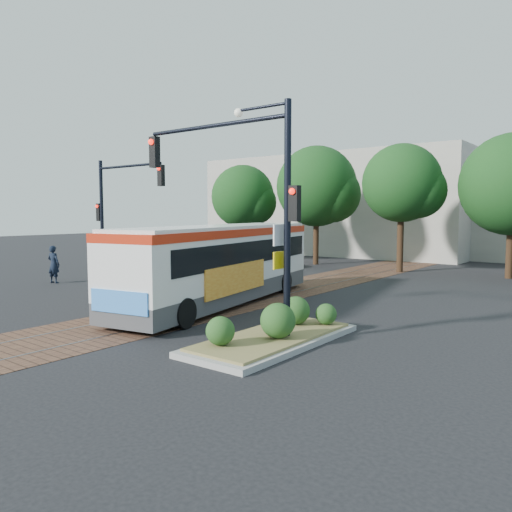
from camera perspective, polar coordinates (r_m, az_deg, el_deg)
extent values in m
plane|color=black|center=(17.03, -9.38, -6.55)|extent=(120.00, 120.00, 0.00)
cube|color=brown|center=(19.92, -0.92, -4.78)|extent=(3.60, 40.00, 0.01)
cube|color=slate|center=(20.39, -2.57, -4.54)|extent=(0.06, 40.00, 0.01)
cube|color=slate|center=(19.47, 0.82, -4.99)|extent=(0.06, 40.00, 0.01)
cylinder|color=#382314|center=(35.30, -1.51, 1.81)|extent=(0.36, 0.36, 2.86)
sphere|color=black|center=(35.27, -1.52, 6.82)|extent=(4.40, 4.40, 4.40)
cylinder|color=#382314|center=(32.80, 6.87, 1.77)|extent=(0.36, 0.36, 3.12)
sphere|color=black|center=(32.80, 6.93, 7.91)|extent=(5.20, 5.20, 5.20)
cylinder|color=#382314|center=(29.44, 16.15, 1.50)|extent=(0.36, 0.36, 3.39)
sphere|color=black|center=(29.43, 16.31, 8.01)|extent=(4.40, 4.40, 4.40)
cylinder|color=#382314|center=(28.71, 27.00, 0.54)|extent=(0.36, 0.36, 2.86)
cube|color=#ADA899|center=(44.26, 10.43, 5.71)|extent=(22.00, 12.00, 8.00)
cube|color=#404043|center=(18.59, -3.98, -3.97)|extent=(4.24, 11.09, 0.63)
cube|color=white|center=(18.44, -4.01, -0.35)|extent=(4.26, 11.09, 1.72)
cube|color=black|center=(18.65, -3.58, 0.54)|extent=(4.11, 10.03, 0.81)
cube|color=red|center=(18.37, -4.03, 2.74)|extent=(4.29, 11.10, 0.27)
cube|color=white|center=(18.37, -4.03, 3.30)|extent=(4.12, 10.72, 0.13)
cube|color=black|center=(14.15, -15.07, -0.67)|extent=(1.44, 0.38, 0.81)
cube|color=#3885E2|center=(14.18, -15.39, -5.09)|extent=(1.97, 0.42, 0.63)
cube|color=orange|center=(17.14, -2.17, -2.58)|extent=(0.81, 4.01, 1.00)
cylinder|color=black|center=(16.09, -14.37, -5.68)|extent=(0.48, 0.95, 0.90)
cylinder|color=black|center=(14.82, -8.27, -6.49)|extent=(0.48, 0.95, 0.90)
cylinder|color=black|center=(22.06, -1.73, -2.66)|extent=(0.48, 0.95, 0.90)
cylinder|color=black|center=(21.15, 3.24, -2.99)|extent=(0.48, 0.95, 0.90)
cube|color=gray|center=(13.17, 1.94, -9.58)|extent=(2.20, 5.20, 0.15)
cube|color=olive|center=(13.14, 1.94, -9.10)|extent=(1.90, 4.80, 0.08)
sphere|color=#1E4719|center=(12.08, -4.10, -8.47)|extent=(0.70, 0.70, 0.70)
sphere|color=#1E4719|center=(12.70, 2.52, -7.33)|extent=(0.90, 0.90, 0.90)
sphere|color=#1E4719|center=(14.29, 4.58, -6.16)|extent=(0.80, 0.80, 0.80)
sphere|color=#1E4719|center=(14.37, 8.03, -6.53)|extent=(0.60, 0.60, 0.60)
cylinder|color=black|center=(12.74, 3.60, 4.20)|extent=(0.18, 0.18, 6.00)
cylinder|color=black|center=(14.49, -4.84, 14.61)|extent=(5.00, 0.12, 0.12)
cube|color=black|center=(16.19, -11.51, 11.55)|extent=(0.28, 0.22, 0.95)
sphere|color=#FF190C|center=(16.13, -11.92, 12.64)|extent=(0.18, 0.18, 0.18)
cube|color=black|center=(12.62, 4.45, 6.00)|extent=(0.26, 0.20, 0.90)
sphere|color=#FF190C|center=(12.52, 4.13, 7.39)|extent=(0.16, 0.16, 0.16)
cube|color=white|center=(12.75, 2.62, 2.41)|extent=(0.04, 0.45, 0.55)
cube|color=yellow|center=(12.80, 2.61, -0.50)|extent=(0.04, 0.45, 0.45)
cylinder|color=black|center=(13.48, 0.73, 16.66)|extent=(1.60, 0.08, 0.08)
sphere|color=silver|center=(13.96, -2.01, 16.04)|extent=(0.24, 0.24, 0.24)
cylinder|color=black|center=(26.61, -17.20, 3.94)|extent=(0.18, 0.18, 6.00)
cylinder|color=black|center=(24.90, -14.32, 9.94)|extent=(4.50, 0.12, 0.12)
cube|color=black|center=(23.14, -10.80, 9.03)|extent=(0.28, 0.22, 0.95)
sphere|color=#FF190C|center=(23.07, -11.07, 9.78)|extent=(0.18, 0.18, 0.18)
cube|color=black|center=(26.78, -17.49, 4.79)|extent=(0.26, 0.20, 0.90)
sphere|color=#FF190C|center=(26.71, -17.74, 5.43)|extent=(0.16, 0.16, 0.16)
imported|color=black|center=(25.85, -22.12, -0.89)|extent=(0.75, 0.58, 1.81)
imported|color=black|center=(31.11, 0.81, -0.11)|extent=(4.61, 2.85, 1.25)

